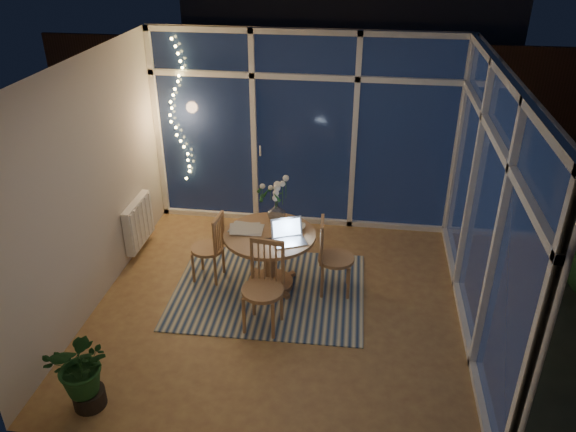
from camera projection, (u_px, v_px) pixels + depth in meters
The scene contains 24 objects.
floor at pixel (281, 306), 6.15m from camera, with size 4.00×4.00×0.00m, color #8E5F3E.
ceiling at pixel (280, 67), 4.92m from camera, with size 4.00×4.00×0.00m, color silver.
wall_back at pixel (304, 132), 7.28m from camera, with size 4.00×0.04×2.60m, color beige.
wall_front at pixel (235, 330), 3.79m from camera, with size 4.00×0.04×2.60m, color beige.
wall_left at pixel (89, 187), 5.78m from camera, with size 0.04×4.00×2.60m, color beige.
wall_right at pixel (490, 213), 5.28m from camera, with size 0.04×4.00×2.60m, color beige.
window_wall_back at pixel (304, 133), 7.25m from camera, with size 4.00×0.10×2.60m, color white.
window_wall_right at pixel (486, 212), 5.29m from camera, with size 0.10×4.00×2.60m, color white.
radiator at pixel (138, 223), 6.99m from camera, with size 0.10×0.70×0.58m, color white.
fairy_lights at pixel (177, 112), 7.28m from camera, with size 0.24×0.10×1.85m, color #F4D061, non-canonical shape.
garden_patio at pixel (348, 149), 10.48m from camera, with size 12.00×6.00×0.10m, color black.
garden_fence at pixel (326, 90), 10.53m from camera, with size 11.00×0.08×1.80m, color #372314.
garden_shrubs at pixel (264, 151), 9.00m from camera, with size 0.90×0.90×0.90m, color black.
rug at pixel (269, 290), 6.39m from camera, with size 2.14×1.71×0.01m, color beige.
dining_table at pixel (270, 260), 6.32m from camera, with size 1.02×1.02×0.69m, color #9E7247.
chair_left at pixel (207, 247), 6.42m from camera, with size 0.40×0.40×0.85m, color #9E7247.
chair_right at pixel (336, 257), 6.17m from camera, with size 0.42×0.42×0.92m, color #9E7247.
chair_front at pixel (263, 288), 5.60m from camera, with size 0.45×0.45×0.97m, color #9E7247.
laptop at pixel (290, 232), 5.93m from camera, with size 0.34×0.29×0.25m, color silver, non-canonical shape.
flower_vase at pixel (276, 212), 6.38m from camera, with size 0.20×0.20×0.21m, color silver.
bowl at pixel (298, 227), 6.24m from camera, with size 0.15×0.15×0.04m, color silver.
newspapers at pixel (247, 229), 6.23m from camera, with size 0.34×0.26×0.02m, color silver.
phone at pixel (269, 239), 6.03m from camera, with size 0.11×0.06×0.01m, color black.
potted_plant at pixel (84, 372), 4.72m from camera, with size 0.54×0.47×0.76m, color #19461D.
Camera 1 is at (0.78, -4.90, 3.76)m, focal length 35.00 mm.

